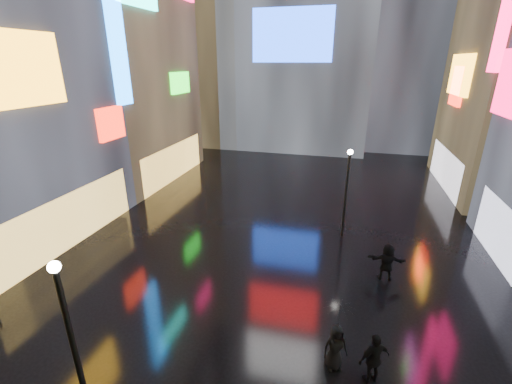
% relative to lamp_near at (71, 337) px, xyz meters
% --- Properties ---
extents(ground, '(140.00, 140.00, 0.00)m').
position_rel_lamp_near_xyz_m(ground, '(3.29, 14.15, -2.94)').
color(ground, black).
rests_on(ground, ground).
extents(building_left_far, '(10.28, 12.00, 22.00)m').
position_rel_lamp_near_xyz_m(building_left_far, '(-12.69, 20.16, 8.04)').
color(building_left_far, black).
rests_on(building_left_far, ground).
extents(tower_flank_left, '(10.00, 10.00, 26.00)m').
position_rel_lamp_near_xyz_m(tower_flank_left, '(-10.71, 36.15, 10.06)').
color(tower_flank_left, black).
rests_on(tower_flank_left, ground).
extents(lamp_near, '(0.30, 0.30, 5.20)m').
position_rel_lamp_near_xyz_m(lamp_near, '(0.00, 0.00, 0.00)').
color(lamp_near, black).
rests_on(lamp_near, ground).
extents(lamp_far, '(0.30, 0.30, 5.20)m').
position_rel_lamp_near_xyz_m(lamp_far, '(6.66, 13.13, 0.00)').
color(lamp_far, black).
rests_on(lamp_far, ground).
extents(pedestrian_3, '(1.15, 0.97, 1.85)m').
position_rel_lamp_near_xyz_m(pedestrian_3, '(7.87, 3.35, -2.02)').
color(pedestrian_3, black).
rests_on(pedestrian_3, ground).
extents(pedestrian_4, '(0.97, 0.82, 1.68)m').
position_rel_lamp_near_xyz_m(pedestrian_4, '(6.67, 3.59, -2.10)').
color(pedestrian_4, black).
rests_on(pedestrian_4, ground).
extents(pedestrian_5, '(1.72, 0.59, 1.84)m').
position_rel_lamp_near_xyz_m(pedestrian_5, '(8.73, 9.30, -2.02)').
color(pedestrian_5, black).
rests_on(pedestrian_5, ground).
extents(umbrella_2, '(1.21, 1.19, 0.88)m').
position_rel_lamp_near_xyz_m(umbrella_2, '(6.67, 3.59, -0.82)').
color(umbrella_2, black).
rests_on(umbrella_2, pedestrian_4).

